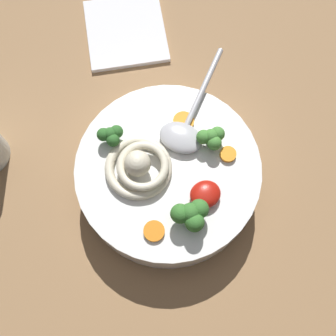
% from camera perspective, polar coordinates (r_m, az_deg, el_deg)
% --- Properties ---
extents(table_slab, '(1.21, 1.21, 0.03)m').
position_cam_1_polar(table_slab, '(0.65, -0.93, -6.44)').
color(table_slab, '#936D47').
rests_on(table_slab, ground).
extents(soup_bowl, '(0.25, 0.25, 0.06)m').
position_cam_1_polar(soup_bowl, '(0.61, 0.00, -0.93)').
color(soup_bowl, white).
rests_on(soup_bowl, table_slab).
extents(noodle_pile, '(0.10, 0.10, 0.04)m').
position_cam_1_polar(noodle_pile, '(0.57, -3.74, 0.24)').
color(noodle_pile, beige).
rests_on(noodle_pile, soup_bowl).
extents(soup_spoon, '(0.15, 0.14, 0.02)m').
position_cam_1_polar(soup_spoon, '(0.60, 2.20, 5.10)').
color(soup_spoon, '#B7B7BC').
rests_on(soup_spoon, soup_bowl).
extents(chili_sauce_dollop, '(0.04, 0.04, 0.02)m').
position_cam_1_polar(chili_sauce_dollop, '(0.57, 4.88, -3.42)').
color(chili_sauce_dollop, '#B2190F').
rests_on(chili_sauce_dollop, soup_bowl).
extents(broccoli_floret_beside_chili, '(0.05, 0.04, 0.04)m').
position_cam_1_polar(broccoli_floret_beside_chili, '(0.54, 3.00, -6.06)').
color(broccoli_floret_beside_chili, '#7A9E60').
rests_on(broccoli_floret_beside_chili, soup_bowl).
extents(broccoli_floret_near_spoon, '(0.04, 0.03, 0.03)m').
position_cam_1_polar(broccoli_floret_near_spoon, '(0.58, 5.69, 3.96)').
color(broccoli_floret_near_spoon, '#7A9E60').
rests_on(broccoli_floret_near_spoon, soup_bowl).
extents(broccoli_floret_beside_noodles, '(0.04, 0.03, 0.03)m').
position_cam_1_polar(broccoli_floret_beside_noodles, '(0.59, -7.47, 4.26)').
color(broccoli_floret_beside_noodles, '#7A9E60').
rests_on(broccoli_floret_beside_noodles, soup_bowl).
extents(carrot_slice_extra_a, '(0.03, 0.03, 0.00)m').
position_cam_1_polar(carrot_slice_extra_a, '(0.61, 2.03, 6.08)').
color(carrot_slice_extra_a, orange).
rests_on(carrot_slice_extra_a, soup_bowl).
extents(carrot_slice_right, '(0.03, 0.03, 0.01)m').
position_cam_1_polar(carrot_slice_right, '(0.56, -1.83, -8.22)').
color(carrot_slice_right, orange).
rests_on(carrot_slice_right, soup_bowl).
extents(carrot_slice_center, '(0.02, 0.02, 0.01)m').
position_cam_1_polar(carrot_slice_center, '(0.59, 7.81, 1.78)').
color(carrot_slice_center, orange).
rests_on(carrot_slice_center, soup_bowl).
extents(folded_napkin, '(0.16, 0.17, 0.01)m').
position_cam_1_polar(folded_napkin, '(0.76, -5.51, 17.34)').
color(folded_napkin, white).
rests_on(folded_napkin, table_slab).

